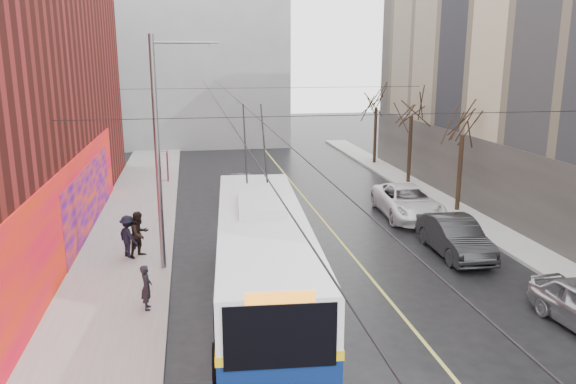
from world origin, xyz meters
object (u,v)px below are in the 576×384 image
tree_near (463,120)px  parked_car_b (455,236)px  streetlight_pole (162,149)px  tree_far (377,98)px  pedestrian_b (140,234)px  pedestrian_c (128,236)px  tree_mid (412,104)px  pedestrian_a (146,287)px  parked_car_c (407,202)px  following_car (239,188)px  trolleybus (263,259)px

tree_near → parked_car_b: size_ratio=1.32×
streetlight_pole → tree_far: (15.14, 20.00, 0.30)m
pedestrian_b → pedestrian_c: (-0.46, 0.06, -0.08)m
tree_near → tree_mid: size_ratio=0.96×
pedestrian_a → pedestrian_b: pedestrian_b is taller
parked_car_b → parked_car_c: parked_car_c is taller
following_car → tree_mid: bearing=22.5°
trolleybus → pedestrian_a: trolleybus is taller
parked_car_b → following_car: (-8.19, 10.64, -0.01)m
streetlight_pole → tree_mid: bearing=40.7°
streetlight_pole → pedestrian_a: 5.43m
tree_mid → pedestrian_a: (-15.67, -16.71, -4.34)m
parked_car_b → pedestrian_a: 12.96m
tree_far → parked_car_c: tree_far is taller
following_car → pedestrian_a: bearing=-96.9°
streetlight_pole → trolleybus: (3.25, -3.97, -3.11)m
tree_mid → following_car: (-11.39, -2.55, -4.46)m
tree_near → pedestrian_c: bearing=-165.0°
pedestrian_b → following_car: bearing=12.6°
streetlight_pole → pedestrian_c: streetlight_pole is taller
tree_far → streetlight_pole: bearing=-127.1°
parked_car_b → tree_near: bearing=64.7°
tree_near → parked_car_c: bearing=-173.5°
tree_near → parked_car_b: tree_near is taller
parked_car_c → following_car: bearing=154.3°
parked_car_b → pedestrian_b: 13.18m
tree_far → parked_car_c: 15.28m
tree_mid → tree_far: 7.00m
pedestrian_c → pedestrian_a: bearing=155.1°
trolleybus → pedestrian_b: size_ratio=6.94×
trolleybus → pedestrian_c: 7.35m
trolleybus → parked_car_b: 9.52m
tree_far → parked_car_c: (-2.99, -14.34, -4.33)m
trolleybus → pedestrian_c: trolleybus is taller
tree_near → tree_mid: (0.00, 7.00, 0.28)m
pedestrian_b → trolleybus: bearing=-99.8°
tree_near → pedestrian_b: 17.34m
tree_mid → tree_far: size_ratio=1.02×
streetlight_pole → tree_mid: 19.96m
parked_car_b → following_car: size_ratio=1.04×
tree_mid → pedestrian_c: bearing=-145.5°
tree_near → streetlight_pole: bearing=-158.4°
pedestrian_a → tree_near: bearing=-61.3°
parked_car_b → parked_car_c: (0.21, 5.84, 0.01)m
pedestrian_a → tree_far: bearing=-36.6°
tree_near → pedestrian_a: bearing=-148.2°
parked_car_b → following_car: bearing=129.6°
trolleybus → pedestrian_a: size_ratio=8.78×
trolleybus → parked_car_c: (8.89, 9.63, -0.93)m
tree_far → pedestrian_a: tree_far is taller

